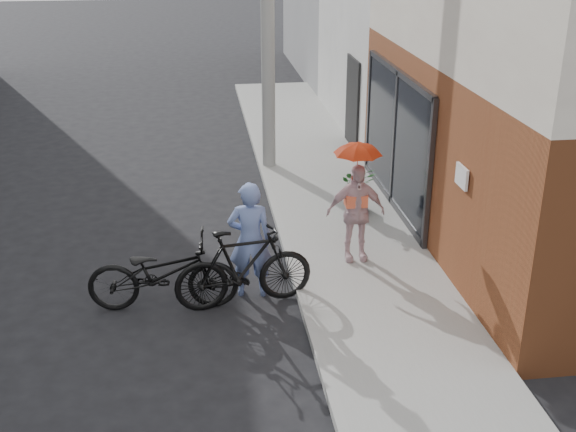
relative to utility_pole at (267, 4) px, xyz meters
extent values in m
plane|color=black|center=(-1.10, -6.00, -3.50)|extent=(80.00, 80.00, 0.00)
cube|color=gray|center=(1.00, -4.00, -3.44)|extent=(2.20, 24.00, 0.12)
cube|color=#9E9E99|center=(-0.16, -4.00, -3.44)|extent=(0.12, 24.00, 0.12)
cube|color=black|center=(2.06, -2.50, -2.14)|extent=(0.06, 3.80, 2.40)
cube|color=white|center=(2.06, -5.80, -1.68)|extent=(0.04, 0.40, 0.30)
cylinder|color=#9E9E99|center=(0.00, 0.00, 0.00)|extent=(0.28, 0.28, 7.00)
imported|color=#687CB9|center=(-0.86, -5.45, -2.63)|extent=(0.68, 0.48, 1.75)
imported|color=black|center=(-2.11, -5.69, -2.95)|extent=(2.13, 0.85, 1.10)
imported|color=black|center=(-0.98, -5.75, -2.91)|extent=(2.03, 0.85, 1.19)
imported|color=beige|center=(0.83, -4.72, -2.60)|extent=(0.92, 0.39, 1.56)
imported|color=#DF431A|center=(0.83, -4.72, -1.51)|extent=(0.70, 0.70, 0.61)
cube|color=black|center=(1.30, -2.87, -3.28)|extent=(0.47, 0.47, 0.20)
imported|color=#275C25|center=(1.30, -2.87, -2.83)|extent=(0.62, 0.54, 0.69)
camera|label=1|loc=(-1.56, -14.77, 1.69)|focal=45.00mm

